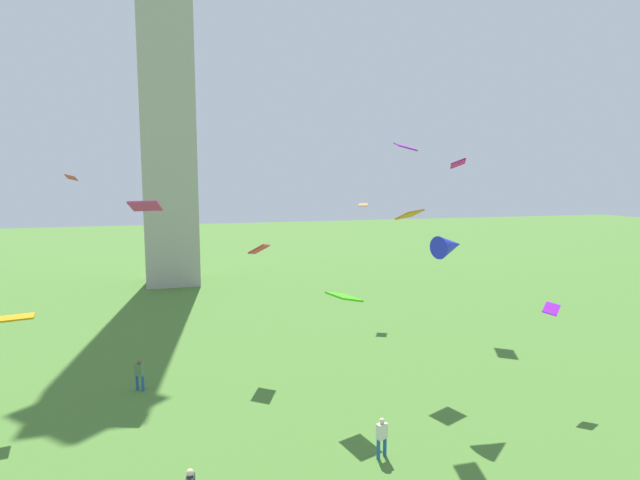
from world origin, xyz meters
TOP-DOWN VIEW (x-y plane):
  - monument_obelisk at (-7.33, 48.00)m, footprint 5.29×5.29m
  - person_0 at (-8.96, 19.91)m, footprint 0.50×0.45m
  - person_1 at (0.67, 10.53)m, footprint 0.48×0.39m
  - kite_flying_0 at (-8.51, 22.97)m, footprint 1.91×1.48m
  - kite_flying_1 at (0.62, 15.18)m, footprint 1.49×1.87m
  - kite_flying_2 at (6.08, 15.14)m, footprint 1.92×1.62m
  - kite_flying_3 at (7.61, 31.34)m, footprint 1.09×1.25m
  - kite_flying_4 at (4.54, 17.14)m, footprint 1.28×1.58m
  - kite_flying_5 at (13.94, 27.79)m, footprint 1.78×1.90m
  - kite_flying_6 at (-12.79, 26.16)m, footprint 0.85×1.02m
  - kite_flying_7 at (10.92, 13.53)m, footprint 1.19×1.10m
  - kite_flying_8 at (5.80, 19.07)m, footprint 1.77×1.58m
  - kite_flying_9 at (-2.27, 22.18)m, footprint 1.50×1.68m
  - kite_flying_10 at (-13.96, 18.08)m, footprint 1.65×1.27m

SIDE VIEW (x-z plane):
  - person_1 at x=0.67m, z-range 0.11..1.73m
  - person_0 at x=-8.96m, z-range 0.11..1.77m
  - kite_flying_7 at x=10.92m, z-range 4.31..4.80m
  - kite_flying_10 at x=-13.96m, z-range 4.70..4.81m
  - kite_flying_1 at x=0.62m, z-range 5.26..5.63m
  - kite_flying_9 at x=-2.27m, z-range 6.47..7.28m
  - kite_flying_2 at x=6.08m, z-range 7.06..8.27m
  - kite_flying_3 at x=7.61m, z-range 8.78..8.99m
  - kite_flying_8 at x=5.80m, z-range 8.66..9.27m
  - kite_flying_0 at x=-8.51m, z-range 9.11..9.78m
  - kite_flying_6 at x=-12.79m, z-range 10.82..11.24m
  - kite_flying_5 at x=13.94m, z-range 11.70..12.52m
  - kite_flying_4 at x=4.54m, z-range 12.31..12.86m
  - monument_obelisk at x=-7.33m, z-range 0.00..48.69m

